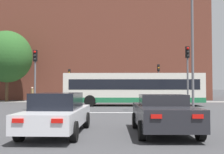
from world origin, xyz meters
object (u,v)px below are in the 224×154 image
(traffic_light_near_left, at_px, (35,70))
(traffic_light_far_left, at_px, (69,80))
(car_saloon_left, at_px, (58,113))
(pedestrian_waiting, at_px, (32,93))
(traffic_light_near_right, at_px, (188,68))
(pedestrian_walking_east, at_px, (191,93))
(street_lamp_junction, at_px, (187,36))
(car_roadster_right, at_px, (163,114))
(traffic_light_far_right, at_px, (159,77))
(bus_crossing_lead, at_px, (133,88))

(traffic_light_near_left, height_order, traffic_light_far_left, traffic_light_near_left)
(car_saloon_left, height_order, pedestrian_waiting, pedestrian_waiting)
(traffic_light_near_right, height_order, pedestrian_walking_east, traffic_light_near_right)
(traffic_light_near_left, relative_size, street_lamp_junction, 0.52)
(street_lamp_junction, bearing_deg, pedestrian_waiting, 135.06)
(pedestrian_walking_east, bearing_deg, car_roadster_right, -71.95)
(traffic_light_near_left, xyz_separation_m, pedestrian_waiting, (-4.12, 12.98, -1.87))
(traffic_light_near_right, distance_m, street_lamp_junction, 2.46)
(car_saloon_left, distance_m, traffic_light_far_right, 23.21)
(car_saloon_left, relative_size, traffic_light_near_right, 1.09)
(car_saloon_left, relative_size, bus_crossing_lead, 0.40)
(street_lamp_junction, bearing_deg, traffic_light_near_left, 172.41)
(bus_crossing_lead, xyz_separation_m, traffic_light_near_right, (3.42, -6.17, 1.45))
(car_roadster_right, distance_m, traffic_light_far_left, 23.23)
(traffic_light_far_right, bearing_deg, street_lamp_junction, -91.02)
(car_saloon_left, xyz_separation_m, traffic_light_near_left, (-3.57, 9.32, 2.13))
(car_roadster_right, height_order, traffic_light_near_right, traffic_light_near_right)
(traffic_light_near_right, distance_m, pedestrian_walking_east, 13.17)
(bus_crossing_lead, relative_size, traffic_light_far_left, 3.29)
(car_roadster_right, bearing_deg, traffic_light_far_right, 81.16)
(bus_crossing_lead, relative_size, pedestrian_waiting, 7.23)
(car_roadster_right, xyz_separation_m, bus_crossing_lead, (-0.17, 15.50, 0.86))
(traffic_light_near_right, relative_size, street_lamp_junction, 0.55)
(car_roadster_right, height_order, traffic_light_far_left, traffic_light_far_left)
(traffic_light_near_right, relative_size, pedestrian_waiting, 2.63)
(pedestrian_walking_east, bearing_deg, car_saloon_left, -80.54)
(car_saloon_left, height_order, pedestrian_walking_east, pedestrian_walking_east)
(street_lamp_junction, distance_m, pedestrian_waiting, 20.70)
(car_saloon_left, bearing_deg, traffic_light_far_right, 73.61)
(car_saloon_left, bearing_deg, bus_crossing_lead, 77.87)
(street_lamp_junction, height_order, pedestrian_waiting, street_lamp_junction)
(car_roadster_right, relative_size, traffic_light_far_right, 1.00)
(traffic_light_far_left, xyz_separation_m, pedestrian_walking_east, (13.97, -0.16, -1.55))
(traffic_light_far_right, relative_size, pedestrian_waiting, 2.51)
(car_saloon_left, relative_size, street_lamp_junction, 0.60)
(traffic_light_far_left, bearing_deg, pedestrian_walking_east, -0.68)
(car_roadster_right, distance_m, traffic_light_near_right, 10.14)
(car_roadster_right, distance_m, traffic_light_far_right, 22.29)
(car_roadster_right, bearing_deg, street_lamp_junction, 69.25)
(car_saloon_left, height_order, traffic_light_near_right, traffic_light_near_right)
(bus_crossing_lead, distance_m, traffic_light_near_left, 9.65)
(car_roadster_right, relative_size, bus_crossing_lead, 0.35)
(car_roadster_right, distance_m, traffic_light_near_left, 12.04)
(car_roadster_right, height_order, bus_crossing_lead, bus_crossing_lead)
(traffic_light_far_left, bearing_deg, pedestrian_waiting, 177.19)
(bus_crossing_lead, bearing_deg, car_saloon_left, 166.76)
(car_roadster_right, distance_m, bus_crossing_lead, 15.52)
(traffic_light_far_right, distance_m, traffic_light_near_right, 12.64)
(pedestrian_walking_east, bearing_deg, traffic_light_far_right, -146.41)
(traffic_light_far_left, bearing_deg, traffic_light_far_right, -0.29)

